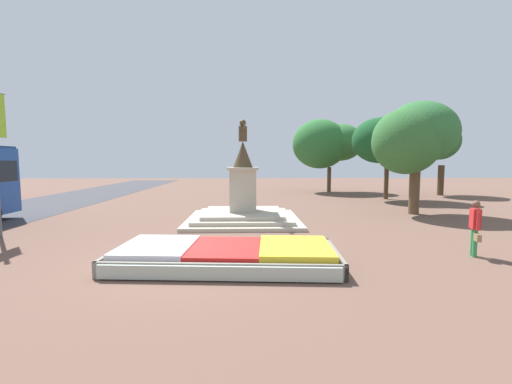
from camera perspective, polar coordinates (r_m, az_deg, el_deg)
ground_plane at (r=10.29m, az=-12.19°, el=-11.24°), size 95.27×95.27×0.00m
flower_planter at (r=9.76m, az=-5.00°, el=-10.49°), size 6.41×3.31×0.56m
statue_monument at (r=16.40m, az=-2.17°, el=-2.24°), size 5.28×5.28×4.83m
pedestrian_with_handbag at (r=12.26m, az=32.70°, el=-4.66°), size 0.34×0.71×1.71m
park_tree_far_left at (r=27.19m, az=21.53°, el=7.89°), size 5.71×4.77×6.20m
park_tree_behind_statue at (r=32.59m, az=11.82°, el=7.92°), size 6.58×4.99×6.69m
park_tree_far_right at (r=20.26m, az=24.43°, el=8.24°), size 4.58×4.37×6.07m
park_tree_street_side at (r=32.82m, az=27.88°, el=7.56°), size 4.56×4.12×6.25m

